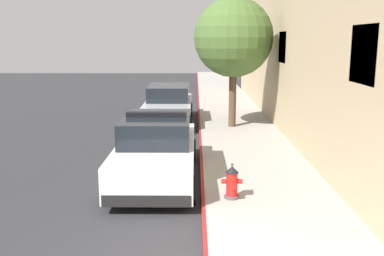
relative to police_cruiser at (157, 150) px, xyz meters
The scene contains 7 objects.
ground_plane 6.25m from the police_cruiser, 123.13° to the left, with size 33.75×60.00×0.20m, color #2B2B2D.
sidewalk_pavement 5.85m from the police_cruiser, 63.26° to the left, with size 2.89×60.00×0.13m, color #9E9991.
curb_painted_edge 5.35m from the police_cruiser, 77.74° to the left, with size 0.08×60.00×0.13m, color maroon.
police_cruiser is the anchor object (origin of this frame).
parked_car_silver_ahead 7.55m from the police_cruiser, 91.16° to the left, with size 1.94×4.84×1.56m.
fire_hydrant 2.47m from the police_cruiser, 45.19° to the right, with size 0.44×0.40×0.76m.
street_tree 7.14m from the police_cruiser, 68.85° to the left, with size 2.96×2.96×4.85m.
Camera 1 is at (-0.21, -5.79, 3.43)m, focal length 41.24 mm.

